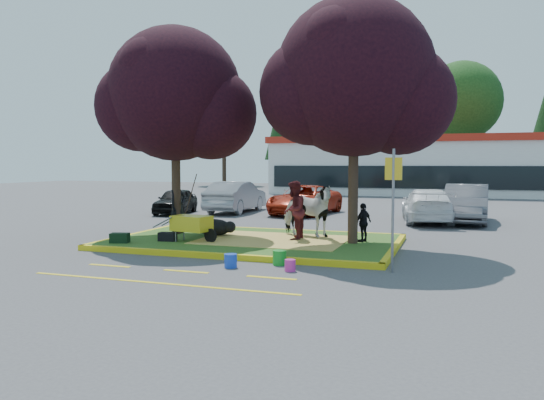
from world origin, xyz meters
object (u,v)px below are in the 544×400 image
(handler, at_px, (178,206))
(car_silver, at_px, (236,197))
(cow, at_px, (307,211))
(wheelbarrow, at_px, (192,224))
(sign_post, at_px, (393,196))
(bucket_green, at_px, (280,258))
(car_black, at_px, (176,201))
(bucket_blue, at_px, (231,261))
(calf, at_px, (214,227))
(bucket_pink, at_px, (290,265))

(handler, distance_m, car_silver, 8.98)
(cow, xyz_separation_m, handler, (-4.12, -0.55, 0.08))
(wheelbarrow, bearing_deg, sign_post, -6.08)
(bucket_green, relative_size, car_black, 0.10)
(cow, height_order, bucket_blue, cow)
(handler, xyz_separation_m, car_silver, (-1.70, 8.81, -0.27))
(calf, xyz_separation_m, wheelbarrow, (-0.04, -1.36, 0.25))
(cow, distance_m, bucket_green, 3.89)
(calf, distance_m, handler, 1.46)
(bucket_green, bearing_deg, cow, 95.76)
(cow, xyz_separation_m, car_black, (-8.24, 6.67, -0.35))
(handler, bearing_deg, bucket_blue, -123.17)
(bucket_green, bearing_deg, car_black, 129.51)
(bucket_blue, bearing_deg, sign_post, 10.39)
(sign_post, height_order, car_silver, sign_post)
(bucket_blue, bearing_deg, car_black, 124.54)
(sign_post, distance_m, bucket_pink, 2.72)
(wheelbarrow, distance_m, bucket_green, 3.72)
(bucket_pink, bearing_deg, calf, 134.08)
(sign_post, relative_size, bucket_green, 7.90)
(bucket_blue, relative_size, car_black, 0.09)
(calf, bearing_deg, bucket_blue, -75.88)
(cow, relative_size, wheelbarrow, 0.96)
(sign_post, bearing_deg, bucket_pink, -151.31)
(calf, bearing_deg, bucket_pink, -62.11)
(bucket_blue, xyz_separation_m, car_silver, (-5.25, 12.73, 0.59))
(handler, xyz_separation_m, car_black, (-4.12, 7.21, -0.42))
(wheelbarrow, distance_m, bucket_pink, 4.43)
(car_black, bearing_deg, calf, -65.30)
(wheelbarrow, xyz_separation_m, car_black, (-5.40, 8.68, -0.06))
(calf, distance_m, bucket_green, 4.48)
(handler, distance_m, sign_post, 7.85)
(bucket_green, bearing_deg, wheelbarrow, 151.10)
(bucket_pink, relative_size, bucket_blue, 0.83)
(handler, height_order, bucket_green, handler)
(cow, height_order, handler, handler)
(bucket_blue, bearing_deg, bucket_green, 35.13)
(cow, relative_size, sign_post, 0.70)
(handler, distance_m, bucket_pink, 6.35)
(cow, xyz_separation_m, car_silver, (-5.82, 8.26, -0.19))
(sign_post, xyz_separation_m, bucket_green, (-2.60, 0.02, -1.52))
(bucket_blue, bearing_deg, bucket_pink, 2.26)
(sign_post, xyz_separation_m, car_black, (-11.23, 10.48, -1.09))
(handler, height_order, bucket_blue, handler)
(car_silver, bearing_deg, bucket_pink, 116.76)
(wheelbarrow, relative_size, bucket_pink, 7.49)
(car_black, xyz_separation_m, car_silver, (2.42, 1.60, 0.15))
(calf, height_order, bucket_pink, calf)
(wheelbarrow, relative_size, bucket_blue, 6.20)
(bucket_pink, xyz_separation_m, car_silver, (-6.66, 12.68, 0.62))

